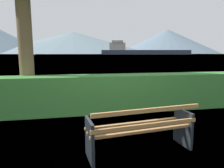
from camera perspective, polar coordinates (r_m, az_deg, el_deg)
ground_plane at (r=3.78m, az=7.73°, el=-18.42°), size 1400.00×1400.00×0.00m
water_surface at (r=309.44m, az=-10.83°, el=8.33°), size 620.00×620.00×0.00m
park_bench at (r=3.55m, az=8.32°, el=-12.64°), size 1.92×0.80×0.87m
hedge_row at (r=5.98m, az=-0.07°, el=-2.58°), size 9.74×0.78×1.08m
cargo_ship_large at (r=246.12m, az=7.55°, el=9.40°), size 105.31×38.26×16.46m
fishing_boat_near at (r=206.57m, az=-21.86°, el=7.84°), size 6.10×6.09×1.35m
distant_hills at (r=579.80m, az=-8.43°, el=11.95°), size 805.98×433.44×77.06m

